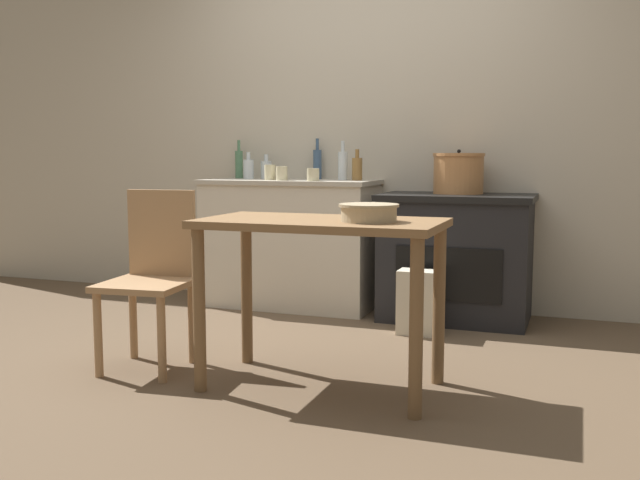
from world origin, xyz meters
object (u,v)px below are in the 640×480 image
at_px(bottle_center_left, 343,165).
at_px(cup_right, 270,172).
at_px(work_table, 321,249).
at_px(mixing_bowl_large, 369,212).
at_px(cup_mid_right, 282,173).
at_px(bottle_center, 239,164).
at_px(bottle_center_right, 317,163).
at_px(cup_far_right, 313,175).
at_px(bottle_far_left, 249,169).
at_px(flour_sack, 417,302).
at_px(chair, 152,274).
at_px(stock_pot, 458,173).
at_px(bottle_mid_left, 357,168).
at_px(bottle_left, 266,169).
at_px(stove, 456,257).

height_order(bottle_center_left, cup_right, bottle_center_left).
relative_size(work_table, mixing_bowl_large, 4.15).
bearing_deg(cup_mid_right, bottle_center_left, 28.43).
distance_m(bottle_center, bottle_center_right, 0.60).
xyz_separation_m(cup_right, cup_far_right, (0.35, -0.09, -0.01)).
distance_m(bottle_far_left, bottle_center_right, 0.49).
bearing_deg(cup_mid_right, flour_sack, -18.90).
bearing_deg(chair, cup_right, 85.17).
bearing_deg(mixing_bowl_large, bottle_center, 130.16).
bearing_deg(stock_pot, chair, -127.63).
bearing_deg(bottle_mid_left, bottle_left, 173.79).
bearing_deg(mixing_bowl_large, work_table, 170.77).
bearing_deg(bottle_center_left, flour_sack, -40.05).
bearing_deg(cup_mid_right, mixing_bowl_large, -55.00).
xyz_separation_m(chair, bottle_mid_left, (0.56, 1.62, 0.49)).
bearing_deg(bottle_left, mixing_bowl_large, -53.94).
xyz_separation_m(flour_sack, stock_pot, (0.14, 0.52, 0.74)).
height_order(work_table, bottle_far_left, bottle_far_left).
relative_size(mixing_bowl_large, bottle_far_left, 1.36).
bearing_deg(cup_right, bottle_center, 144.89).
relative_size(work_table, cup_mid_right, 11.40).
height_order(bottle_mid_left, cup_right, bottle_mid_left).
relative_size(work_table, cup_right, 10.26).
xyz_separation_m(bottle_center_left, cup_right, (-0.47, -0.15, -0.05)).
xyz_separation_m(bottle_mid_left, bottle_center_left, (-0.10, 0.01, 0.02)).
xyz_separation_m(work_table, cup_mid_right, (-0.81, 1.45, 0.29)).
bearing_deg(bottle_left, cup_mid_right, -48.48).
bearing_deg(cup_mid_right, bottle_left, 131.52).
relative_size(flour_sack, cup_mid_right, 4.05).
distance_m(work_table, bottle_far_left, 2.04).
bearing_deg(bottle_center_right, bottle_mid_left, -23.44).
distance_m(bottle_mid_left, cup_mid_right, 0.51).
distance_m(bottle_center, cup_mid_right, 0.56).
relative_size(bottle_center_left, bottle_center_right, 0.93).
xyz_separation_m(stove, bottle_center, (-1.62, 0.19, 0.58)).
bearing_deg(mixing_bowl_large, stove, 85.98).
height_order(stove, bottle_center, bottle_center).
bearing_deg(cup_right, stock_pot, 5.79).
relative_size(stock_pot, cup_right, 3.14).
bearing_deg(bottle_mid_left, bottle_center, 173.09).
bearing_deg(bottle_far_left, cup_mid_right, -30.43).
bearing_deg(mixing_bowl_large, cup_right, 126.80).
distance_m(bottle_mid_left, cup_right, 0.59).
bearing_deg(cup_far_right, bottle_center_right, 106.36).
distance_m(stock_pot, bottle_mid_left, 0.68).
distance_m(stock_pot, bottle_far_left, 1.49).
xyz_separation_m(stove, bottle_center_right, (-1.03, 0.23, 0.59)).
distance_m(flour_sack, bottle_center_right, 1.37).
bearing_deg(stock_pot, bottle_left, 176.28).
height_order(mixing_bowl_large, cup_right, cup_right).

